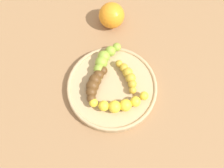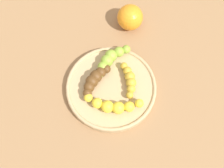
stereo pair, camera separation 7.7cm
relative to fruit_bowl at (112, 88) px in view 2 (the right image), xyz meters
The scene contains 7 objects.
ground_plane 0.01m from the fruit_bowl, ahead, with size 2.40×2.40×0.00m, color #936D47.
fruit_bowl is the anchor object (origin of this frame).
banana_yellow 0.06m from the fruit_bowl, behind, with size 0.06×0.16×0.03m.
banana_spotted 0.06m from the fruit_bowl, 73.92° to the right, with size 0.10×0.04×0.03m.
banana_green 0.08m from the fruit_bowl, ahead, with size 0.10×0.10×0.03m.
banana_overripe 0.05m from the fruit_bowl, 71.87° to the left, with size 0.09×0.07×0.03m.
orange_fruit 0.22m from the fruit_bowl, 15.01° to the right, with size 0.08×0.08×0.08m, color orange.
Camera 2 is at (-0.30, 0.00, 0.75)m, focal length 46.90 mm.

